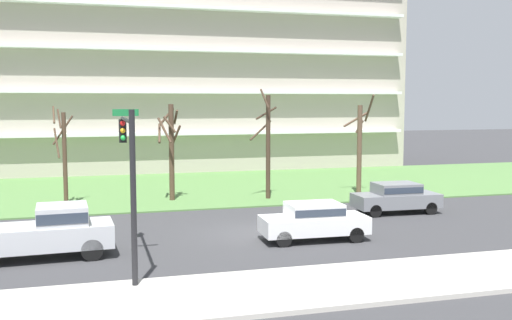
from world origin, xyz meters
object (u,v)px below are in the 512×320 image
object	(u,v)px
traffic_signal_mast	(128,159)
tree_right	(360,145)
sedan_white_near_left	(314,220)
tree_left	(171,147)
pickup_silver_center_right	(44,231)
sedan_gray_center_left	(396,196)
tree_center	(268,144)
tree_far_left	(64,154)

from	to	relation	value
traffic_signal_mast	tree_right	bearing A→B (deg)	41.50
sedan_white_near_left	tree_left	bearing A→B (deg)	113.35
sedan_white_near_left	pickup_silver_center_right	bearing A→B (deg)	-178.21
tree_right	traffic_signal_mast	world-z (taller)	tree_right
tree_right	sedan_gray_center_left	bearing A→B (deg)	-97.45
sedan_gray_center_left	tree_right	bearing A→B (deg)	-95.86
tree_left	tree_right	world-z (taller)	tree_right
tree_left	tree_center	size ratio (longest dim) A/B	0.87
tree_far_left	tree_right	distance (m)	17.36
sedan_gray_center_left	pickup_silver_center_right	world-z (taller)	pickup_silver_center_right
traffic_signal_mast	sedan_white_near_left	bearing A→B (deg)	18.04
sedan_white_near_left	pickup_silver_center_right	size ratio (longest dim) A/B	0.81
sedan_white_near_left	sedan_gray_center_left	xyz separation A→B (m)	(6.28, 4.50, 0.00)
tree_far_left	sedan_white_near_left	size ratio (longest dim) A/B	1.24
sedan_white_near_left	pickup_silver_center_right	distance (m)	10.59
tree_far_left	traffic_signal_mast	xyz separation A→B (m)	(2.65, -13.50, 0.92)
tree_left	pickup_silver_center_right	size ratio (longest dim) A/B	1.02
tree_right	traffic_signal_mast	xyz separation A→B (m)	(-14.70, -13.01, 0.76)
traffic_signal_mast	tree_center	bearing A→B (deg)	55.81
tree_far_left	tree_left	distance (m)	5.86
tree_left	tree_right	xyz separation A→B (m)	(11.50, -0.74, -0.06)
tree_left	sedan_gray_center_left	distance (m)	12.87
tree_center	sedan_gray_center_left	bearing A→B (deg)	-48.63
tree_left	sedan_white_near_left	xyz separation A→B (m)	(4.43, -11.26, -2.26)
pickup_silver_center_right	sedan_gray_center_left	bearing A→B (deg)	12.01
tree_center	pickup_silver_center_right	world-z (taller)	tree_center
traffic_signal_mast	tree_left	bearing A→B (deg)	76.88
tree_right	sedan_white_near_left	xyz separation A→B (m)	(-7.07, -10.52, -2.20)
tree_left	sedan_white_near_left	size ratio (longest dim) A/B	1.26
tree_right	traffic_signal_mast	size ratio (longest dim) A/B	1.07
tree_center	tree_far_left	bearing A→B (deg)	176.80
tree_left	pickup_silver_center_right	world-z (taller)	tree_left
tree_center	sedan_white_near_left	world-z (taller)	tree_center
tree_left	sedan_white_near_left	distance (m)	12.31
tree_right	sedan_gray_center_left	xyz separation A→B (m)	(-0.79, -6.02, -2.20)
tree_far_left	pickup_silver_center_right	xyz separation A→B (m)	(-0.30, -11.00, -1.90)
sedan_white_near_left	tree_center	bearing A→B (deg)	85.79
tree_right	pickup_silver_center_right	size ratio (longest dim) A/B	1.13
tree_right	sedan_gray_center_left	size ratio (longest dim) A/B	1.39
tree_center	traffic_signal_mast	world-z (taller)	tree_center
tree_far_left	traffic_signal_mast	distance (m)	13.79
tree_far_left	pickup_silver_center_right	size ratio (longest dim) A/B	1.01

